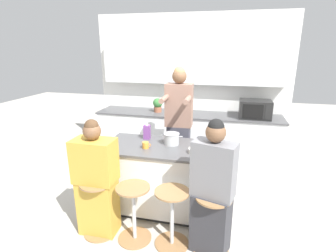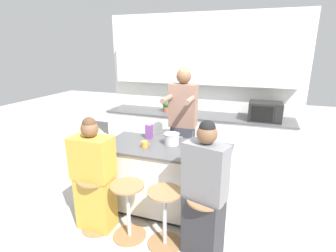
{
  "view_description": "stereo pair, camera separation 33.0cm",
  "coord_description": "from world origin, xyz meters",
  "px_view_note": "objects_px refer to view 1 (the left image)",
  "views": [
    {
      "loc": [
        0.73,
        -3.0,
        2.1
      ],
      "look_at": [
        0.0,
        0.08,
        1.15
      ],
      "focal_mm": 28.0,
      "sensor_mm": 36.0,
      "label": 1
    },
    {
      "loc": [
        1.05,
        -2.91,
        2.1
      ],
      "look_at": [
        0.0,
        0.08,
        1.15
      ],
      "focal_mm": 28.0,
      "sensor_mm": 36.0,
      "label": 2
    }
  ],
  "objects_px": {
    "bar_stool_center_left": "(134,211)",
    "coffee_cup_near": "(146,145)",
    "juice_carton": "(147,132)",
    "bar_stool_rightmost": "(212,222)",
    "banana_bunch": "(202,143)",
    "cooking_pot": "(172,139)",
    "potted_plant": "(158,105)",
    "bar_stool_center_right": "(172,216)",
    "bar_stool_leftmost": "(98,206)",
    "person_wrapped_blanket": "(96,182)",
    "microwave": "(255,109)",
    "person_seated_near": "(212,194)",
    "kitchen_island": "(167,178)",
    "fruit_bowl": "(196,151)",
    "person_cooking": "(179,128)"
  },
  "relations": [
    {
      "from": "person_cooking",
      "to": "potted_plant",
      "type": "relative_size",
      "value": 7.12
    },
    {
      "from": "bar_stool_rightmost",
      "to": "person_cooking",
      "type": "xyz_separation_m",
      "value": [
        -0.63,
        1.33,
        0.57
      ]
    },
    {
      "from": "potted_plant",
      "to": "person_wrapped_blanket",
      "type": "bearing_deg",
      "value": -92.66
    },
    {
      "from": "bar_stool_leftmost",
      "to": "juice_carton",
      "type": "bearing_deg",
      "value": 70.41
    },
    {
      "from": "bar_stool_leftmost",
      "to": "person_cooking",
      "type": "distance_m",
      "value": 1.6
    },
    {
      "from": "bar_stool_leftmost",
      "to": "fruit_bowl",
      "type": "xyz_separation_m",
      "value": [
        1.04,
        0.53,
        0.56
      ]
    },
    {
      "from": "bar_stool_rightmost",
      "to": "banana_bunch",
      "type": "relative_size",
      "value": 3.56
    },
    {
      "from": "coffee_cup_near",
      "to": "juice_carton",
      "type": "xyz_separation_m",
      "value": [
        -0.09,
        0.34,
        0.06
      ]
    },
    {
      "from": "bar_stool_rightmost",
      "to": "juice_carton",
      "type": "height_order",
      "value": "juice_carton"
    },
    {
      "from": "banana_bunch",
      "to": "potted_plant",
      "type": "height_order",
      "value": "potted_plant"
    },
    {
      "from": "kitchen_island",
      "to": "bar_stool_center_right",
      "type": "relative_size",
      "value": 2.44
    },
    {
      "from": "person_cooking",
      "to": "potted_plant",
      "type": "height_order",
      "value": "person_cooking"
    },
    {
      "from": "cooking_pot",
      "to": "potted_plant",
      "type": "relative_size",
      "value": 1.13
    },
    {
      "from": "coffee_cup_near",
      "to": "juice_carton",
      "type": "relative_size",
      "value": 0.55
    },
    {
      "from": "potted_plant",
      "to": "juice_carton",
      "type": "bearing_deg",
      "value": -80.51
    },
    {
      "from": "fruit_bowl",
      "to": "juice_carton",
      "type": "distance_m",
      "value": 0.81
    },
    {
      "from": "bar_stool_center_left",
      "to": "banana_bunch",
      "type": "relative_size",
      "value": 3.56
    },
    {
      "from": "cooking_pot",
      "to": "fruit_bowl",
      "type": "bearing_deg",
      "value": -32.48
    },
    {
      "from": "person_seated_near",
      "to": "microwave",
      "type": "xyz_separation_m",
      "value": [
        0.54,
        2.19,
        0.42
      ]
    },
    {
      "from": "bar_stool_center_left",
      "to": "person_cooking",
      "type": "height_order",
      "value": "person_cooking"
    },
    {
      "from": "fruit_bowl",
      "to": "microwave",
      "type": "xyz_separation_m",
      "value": [
        0.78,
        1.69,
        0.17
      ]
    },
    {
      "from": "bar_stool_leftmost",
      "to": "microwave",
      "type": "relative_size",
      "value": 1.27
    },
    {
      "from": "bar_stool_leftmost",
      "to": "coffee_cup_near",
      "type": "height_order",
      "value": "coffee_cup_near"
    },
    {
      "from": "bar_stool_center_left",
      "to": "juice_carton",
      "type": "bearing_deg",
      "value": 97.45
    },
    {
      "from": "bar_stool_center_right",
      "to": "person_wrapped_blanket",
      "type": "distance_m",
      "value": 0.92
    },
    {
      "from": "bar_stool_center_right",
      "to": "coffee_cup_near",
      "type": "relative_size",
      "value": 5.84
    },
    {
      "from": "person_wrapped_blanket",
      "to": "cooking_pot",
      "type": "xyz_separation_m",
      "value": [
        0.7,
        0.72,
        0.32
      ]
    },
    {
      "from": "cooking_pot",
      "to": "potted_plant",
      "type": "height_order",
      "value": "potted_plant"
    },
    {
      "from": "juice_carton",
      "to": "bar_stool_center_right",
      "type": "bearing_deg",
      "value": -57.94
    },
    {
      "from": "bar_stool_rightmost",
      "to": "person_cooking",
      "type": "relative_size",
      "value": 0.36
    },
    {
      "from": "kitchen_island",
      "to": "juice_carton",
      "type": "height_order",
      "value": "juice_carton"
    },
    {
      "from": "kitchen_island",
      "to": "person_wrapped_blanket",
      "type": "relative_size",
      "value": 1.17
    },
    {
      "from": "bar_stool_leftmost",
      "to": "person_cooking",
      "type": "relative_size",
      "value": 0.36
    },
    {
      "from": "bar_stool_center_left",
      "to": "coffee_cup_near",
      "type": "height_order",
      "value": "coffee_cup_near"
    },
    {
      "from": "bar_stool_leftmost",
      "to": "bar_stool_center_right",
      "type": "relative_size",
      "value": 1.0
    },
    {
      "from": "potted_plant",
      "to": "bar_stool_center_left",
      "type": "bearing_deg",
      "value": -81.31
    },
    {
      "from": "fruit_bowl",
      "to": "potted_plant",
      "type": "bearing_deg",
      "value": 118.91
    },
    {
      "from": "cooking_pot",
      "to": "microwave",
      "type": "relative_size",
      "value": 0.56
    },
    {
      "from": "person_cooking",
      "to": "person_wrapped_blanket",
      "type": "relative_size",
      "value": 1.34
    },
    {
      "from": "bar_stool_center_right",
      "to": "person_cooking",
      "type": "height_order",
      "value": "person_cooking"
    },
    {
      "from": "bar_stool_center_right",
      "to": "juice_carton",
      "type": "xyz_separation_m",
      "value": [
        -0.55,
        0.87,
        0.63
      ]
    },
    {
      "from": "person_seated_near",
      "to": "potted_plant",
      "type": "height_order",
      "value": "person_seated_near"
    },
    {
      "from": "kitchen_island",
      "to": "coffee_cup_near",
      "type": "xyz_separation_m",
      "value": [
        -0.24,
        -0.11,
        0.48
      ]
    },
    {
      "from": "bar_stool_center_left",
      "to": "fruit_bowl",
      "type": "bearing_deg",
      "value": 41.41
    },
    {
      "from": "banana_bunch",
      "to": "juice_carton",
      "type": "bearing_deg",
      "value": 174.49
    },
    {
      "from": "bar_stool_center_left",
      "to": "bar_stool_rightmost",
      "type": "distance_m",
      "value": 0.86
    },
    {
      "from": "bar_stool_rightmost",
      "to": "potted_plant",
      "type": "xyz_separation_m",
      "value": [
        -1.21,
        2.25,
        0.72
      ]
    },
    {
      "from": "bar_stool_rightmost",
      "to": "fruit_bowl",
      "type": "distance_m",
      "value": 0.81
    },
    {
      "from": "juice_carton",
      "to": "fruit_bowl",
      "type": "bearing_deg",
      "value": -25.98
    },
    {
      "from": "bar_stool_leftmost",
      "to": "person_wrapped_blanket",
      "type": "relative_size",
      "value": 0.48
    }
  ]
}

